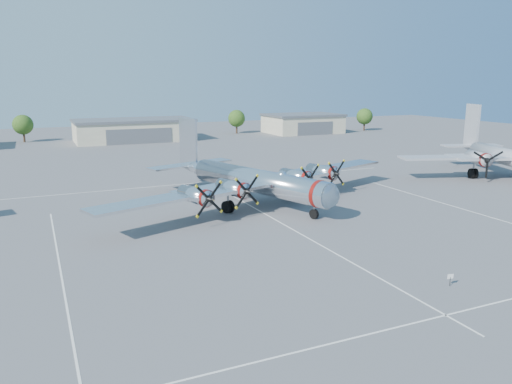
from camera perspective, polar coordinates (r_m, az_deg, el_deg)
name	(u,v)px	position (r m, az deg, el deg)	size (l,w,h in m)	color
ground	(286,226)	(51.60, 3.48, -3.89)	(260.00, 260.00, 0.00)	#525255
parking_lines	(294,230)	(50.12, 4.41, -4.40)	(60.00, 50.08, 0.01)	silver
hangar_center	(134,130)	(128.40, -13.80, 6.91)	(28.60, 14.60, 5.40)	#B5AA90
hangar_east	(303,123)	(144.92, 5.36, 7.83)	(20.60, 14.60, 5.40)	#B5AA90
tree_west	(23,125)	(134.21, -25.09, 6.97)	(4.80, 4.80, 6.64)	#382619
tree_east	(237,118)	(142.44, -2.23, 8.40)	(4.80, 4.80, 6.64)	#382619
tree_far_east	(365,116)	(154.02, 12.30, 8.44)	(4.80, 4.80, 6.64)	#382619
main_bomber_b29	(250,202)	(61.31, -0.66, -1.20)	(43.57, 29.80, 9.64)	silver
twin_engine_east	(500,176)	(87.22, 26.11, 1.65)	(33.83, 24.32, 10.72)	#A7A7AC
info_placard	(450,278)	(39.38, 21.33, -9.10)	(0.47, 0.12, 0.91)	black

